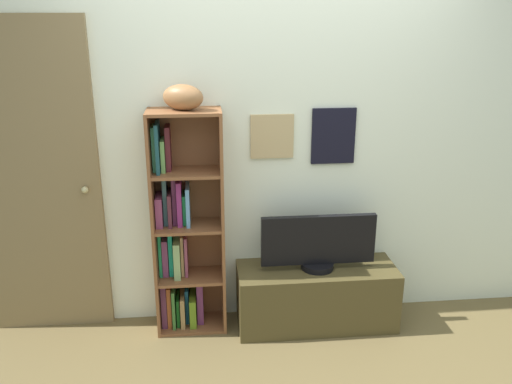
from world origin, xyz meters
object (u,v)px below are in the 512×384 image
object	(u,v)px
television	(318,243)
tv_stand	(316,296)
football	(183,97)
bookshelf	(182,235)
door	(37,183)

from	to	relation	value
television	tv_stand	bearing A→B (deg)	-90.00
football	tv_stand	bearing A→B (deg)	-4.31
bookshelf	tv_stand	distance (m)	1.02
television	door	distance (m)	1.87
bookshelf	football	size ratio (longest dim) A/B	5.72
bookshelf	football	world-z (taller)	football
television	bookshelf	bearing A→B (deg)	173.95
tv_stand	television	size ratio (longest dim) A/B	1.41
television	door	world-z (taller)	door
bookshelf	door	bearing A→B (deg)	174.83
bookshelf	television	xyz separation A→B (m)	(0.91, -0.10, -0.06)
football	door	world-z (taller)	door
bookshelf	tv_stand	xyz separation A→B (m)	(0.91, -0.10, -0.46)
bookshelf	door	xyz separation A→B (m)	(-0.91, 0.08, 0.37)
bookshelf	football	bearing A→B (deg)	-34.60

